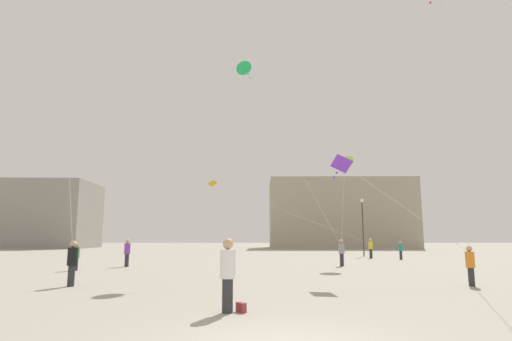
{
  "coord_description": "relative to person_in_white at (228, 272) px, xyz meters",
  "views": [
    {
      "loc": [
        -0.73,
        -7.7,
        1.89
      ],
      "look_at": [
        0.0,
        19.77,
        6.32
      ],
      "focal_mm": 29.3,
      "sensor_mm": 36.0,
      "label": 1
    }
  ],
  "objects": [
    {
      "name": "kite_lime_diamond",
      "position": [
        7.43,
        17.57,
        6.11
      ],
      "size": [
        1.56,
        1.48,
        6.28
      ],
      "color": "#8CD12D"
    },
    {
      "name": "building_left_hall",
      "position": [
        -35.84,
        67.62,
        5.02
      ],
      "size": [
        15.53,
        13.72,
        12.08
      ],
      "color": "gray",
      "rests_on": "ground_plane"
    },
    {
      "name": "person_in_teal",
      "position": [
        14.17,
        26.01,
        -0.15
      ],
      "size": [
        0.34,
        0.34,
        1.58
      ],
      "rotation": [
        0.0,
        0.0,
        1.9
      ],
      "color": "#2D2D33",
      "rests_on": "ground_plane"
    },
    {
      "name": "person_in_purple",
      "position": [
        -7.32,
        17.2,
        -0.04
      ],
      "size": [
        0.39,
        0.39,
        1.78
      ],
      "rotation": [
        0.0,
        0.0,
        5.62
      ],
      "color": "#2D2D33",
      "rests_on": "ground_plane"
    },
    {
      "name": "building_centre_hall",
      "position": [
        18.16,
        67.44,
        5.21
      ],
      "size": [
        26.47,
        14.97,
        12.47
      ],
      "color": "#A39984",
      "rests_on": "ground_plane"
    },
    {
      "name": "kite_violet_delta",
      "position": [
        5.02,
        7.96,
        4.17
      ],
      "size": [
        4.9,
        2.95,
        4.32
      ],
      "color": "purple"
    },
    {
      "name": "kite_emerald_diamond",
      "position": [
        0.41,
        13.91,
        11.29
      ],
      "size": [
        7.32,
        4.26,
        11.54
      ],
      "color": "green"
    },
    {
      "name": "kite_amber_delta",
      "position": [
        -2.23,
        32.18,
        6.14
      ],
      "size": [
        15.66,
        4.67,
        6.51
      ],
      "color": "yellow"
    },
    {
      "name": "person_in_black",
      "position": [
        -6.38,
        6.0,
        -0.06
      ],
      "size": [
        0.38,
        0.38,
        1.76
      ],
      "rotation": [
        0.0,
        0.0,
        1.48
      ],
      "color": "#2D2D33",
      "rests_on": "ground_plane"
    },
    {
      "name": "person_in_yellow",
      "position": [
        12.16,
        28.12,
        -0.02
      ],
      "size": [
        0.4,
        0.4,
        1.83
      ],
      "rotation": [
        0.0,
        0.0,
        0.01
      ],
      "color": "#2D2D33",
      "rests_on": "ground_plane"
    },
    {
      "name": "handbag_beside_flyer",
      "position": [
        0.35,
        0.1,
        -0.9
      ],
      "size": [
        0.28,
        0.35,
        0.24
      ],
      "primitive_type": "cube",
      "rotation": [
        0.0,
        0.0,
        2.11
      ],
      "color": "maroon",
      "rests_on": "ground_plane"
    },
    {
      "name": "person_in_grey",
      "position": [
        6.98,
        17.5,
        -0.04
      ],
      "size": [
        0.39,
        0.39,
        1.79
      ],
      "rotation": [
        0.0,
        0.0,
        1.44
      ],
      "color": "#2D2D33",
      "rests_on": "ground_plane"
    },
    {
      "name": "person_in_green",
      "position": [
        -9.39,
        14.04,
        -0.15
      ],
      "size": [
        0.35,
        0.35,
        1.59
      ],
      "rotation": [
        0.0,
        0.0,
        4.5
      ],
      "color": "#2D2D33",
      "rests_on": "ground_plane"
    },
    {
      "name": "person_in_orange",
      "position": [
        9.37,
        5.63,
        -0.16
      ],
      "size": [
        0.34,
        0.34,
        1.57
      ],
      "rotation": [
        0.0,
        0.0,
        2.47
      ],
      "color": "#2D2D33",
      "rests_on": "ground_plane"
    },
    {
      "name": "person_in_white",
      "position": [
        0.0,
        0.0,
        0.0
      ],
      "size": [
        0.41,
        0.41,
        1.86
      ],
      "rotation": [
        0.0,
        0.0,
        3.97
      ],
      "color": "#2D2D33",
      "rests_on": "ground_plane"
    },
    {
      "name": "lamppost_east",
      "position": [
        12.61,
        32.04,
        2.83
      ],
      "size": [
        0.36,
        0.36,
        5.88
      ],
      "color": "#2D2D30",
      "rests_on": "ground_plane"
    }
  ]
}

